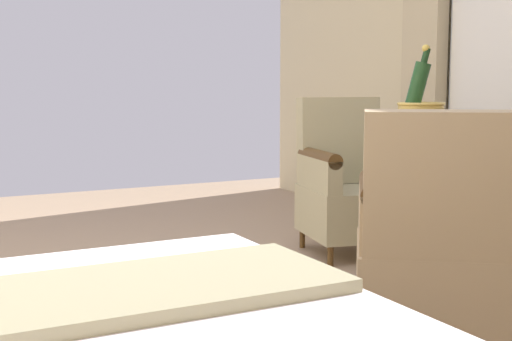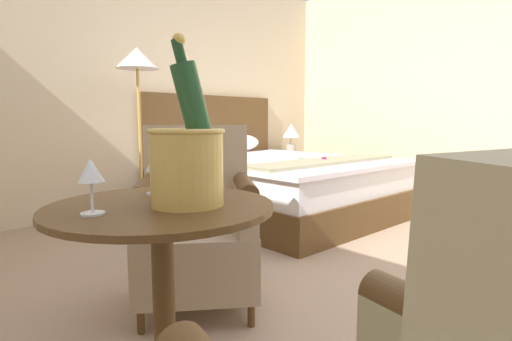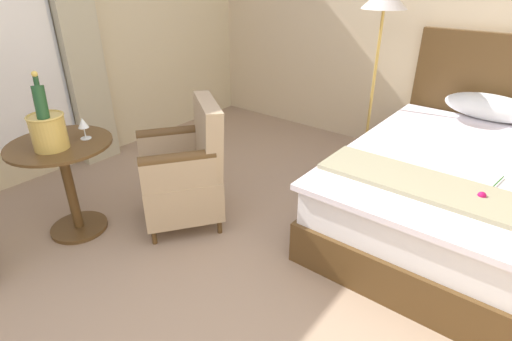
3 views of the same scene
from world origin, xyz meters
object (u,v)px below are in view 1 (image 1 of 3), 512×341
champagne_bucket (420,120)px  wine_glass_near_bucket (450,131)px  armchair_facing_bed (349,187)px  side_table_round (436,205)px  armchair_by_window (437,252)px  wine_glass_near_edge (471,126)px

champagne_bucket → wine_glass_near_bucket: bearing=85.5°
champagne_bucket → armchair_facing_bed: bearing=-102.6°
side_table_round → champagne_bucket: 0.42m
wine_glass_near_bucket → champagne_bucket: bearing=-94.5°
armchair_facing_bed → armchair_by_window: bearing=66.1°
armchair_by_window → champagne_bucket: bearing=-125.6°
wine_glass_near_edge → champagne_bucket: bearing=-15.0°
side_table_round → champagne_bucket: champagne_bucket is taller
armchair_by_window → armchair_facing_bed: (-0.68, -1.54, -0.00)m
side_table_round → wine_glass_near_edge: 0.43m
wine_glass_near_bucket → armchair_facing_bed: armchair_facing_bed is taller
side_table_round → armchair_facing_bed: 0.93m
champagne_bucket → wine_glass_near_bucket: size_ratio=3.35×
champagne_bucket → armchair_by_window: size_ratio=0.54×
champagne_bucket → wine_glass_near_edge: champagne_bucket is taller
wine_glass_near_bucket → armchair_by_window: size_ratio=0.16×
wine_glass_near_bucket → armchair_by_window: armchair_by_window is taller
wine_glass_near_bucket → wine_glass_near_edge: wine_glass_near_edge is taller
wine_glass_near_bucket → armchair_facing_bed: 1.17m
armchair_facing_bed → wine_glass_near_bucket: bearing=79.1°
champagne_bucket → armchair_facing_bed: champagne_bucket is taller
side_table_round → armchair_facing_bed: armchair_facing_bed is taller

